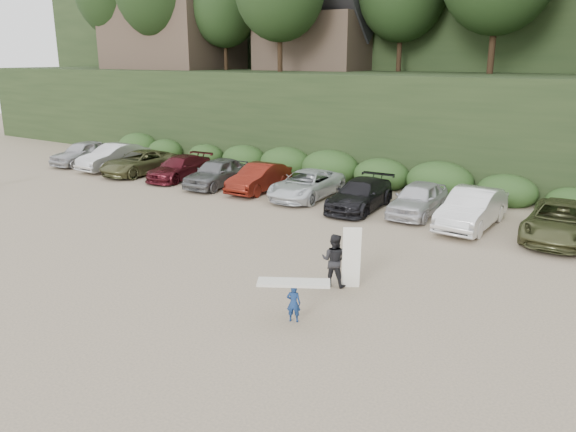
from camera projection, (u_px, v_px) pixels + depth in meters
The scene contains 5 objects.
ground at pixel (259, 279), 18.34m from camera, with size 120.00×120.00×0.00m, color tan.
hillside_backdrop at pixel (524, 1), 44.24m from camera, with size 90.00×41.50×28.00m.
parked_cars at pixel (310, 186), 28.20m from camera, with size 36.59×5.75×1.63m.
child_surfer at pixel (294, 294), 15.22m from camera, with size 1.98×1.45×1.18m.
adult_surfer at pixel (336, 260), 17.59m from camera, with size 1.34×0.79×2.02m.
Camera 1 is at (10.17, -13.73, 7.03)m, focal length 35.00 mm.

